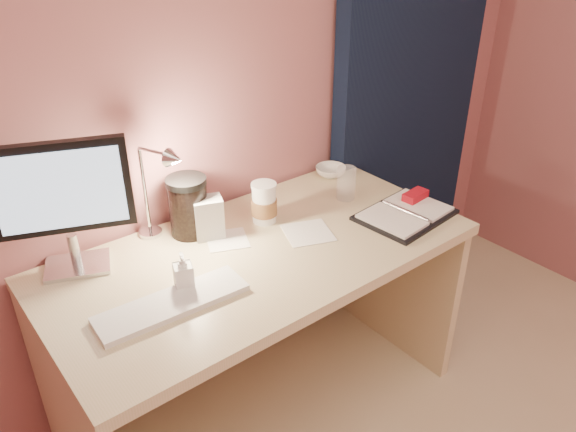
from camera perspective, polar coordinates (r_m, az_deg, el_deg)
room at (r=2.49m, az=11.04°, el=15.23°), size 3.50×3.50×3.50m
desk at (r=2.01m, az=-3.90°, el=-7.91°), size 1.40×0.70×0.73m
monitor at (r=1.74m, az=-21.91°, el=1.93°), size 0.38×0.20×0.42m
keyboard at (r=1.62m, az=-11.67°, el=-8.69°), size 0.44×0.15×0.02m
planner at (r=2.07m, az=11.90°, el=0.38°), size 0.35×0.28×0.05m
paper_b at (r=1.92m, az=2.05°, el=-1.72°), size 0.20×0.20×0.00m
paper_c at (r=1.89m, az=-6.19°, el=-2.41°), size 0.18×0.18×0.00m
coffee_cup at (r=1.96m, az=-2.45°, el=1.25°), size 0.09×0.09×0.15m
clear_cup at (r=2.13m, az=5.92°, el=3.33°), size 0.07×0.07×0.13m
bowl at (r=2.33m, az=4.36°, el=4.57°), size 0.16×0.16×0.04m
lotion_bottle at (r=1.65m, az=-10.60°, el=-5.54°), size 0.07×0.07×0.12m
dark_jar at (r=1.90m, az=-10.07°, el=0.69°), size 0.13×0.13×0.18m
product_box at (r=1.89m, az=-8.08°, el=-0.16°), size 0.12×0.11×0.14m
desk_lamp at (r=1.80m, az=-14.40°, el=2.61°), size 0.13×0.20×0.34m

